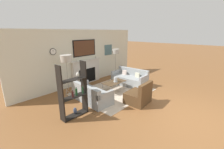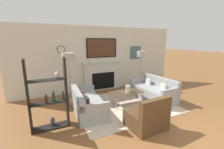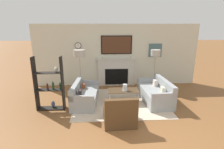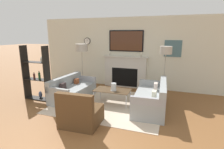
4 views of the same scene
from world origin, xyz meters
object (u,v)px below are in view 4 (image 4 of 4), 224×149
Objects in this scene: floor_lamp_left at (82,48)px; floor_lamp_right at (166,51)px; couch_right at (151,99)px; hurricane_candle at (114,87)px; shelf_unit at (37,75)px; coffee_table at (112,91)px; armchair at (80,114)px; couch_left at (72,91)px.

floor_lamp_left is 3.03m from floor_lamp_right.
couch_right is 7.88× the size of hurricane_candle.
floor_lamp_left is at bearing 63.97° from shelf_unit.
coffee_table is 2.14m from floor_lamp_right.
armchair is 1.49m from hurricane_candle.
shelf_unit is (-2.44, -0.40, 0.25)m from hurricane_candle.
floor_lamp_left is (-2.78, 1.16, 1.27)m from couch_right.
floor_lamp_right is (1.68, 2.60, 1.26)m from armchair.
armchair is 1.48m from coffee_table.
floor_lamp_right is (1.42, 1.15, 1.13)m from coffee_table.
couch_left is at bearing -179.99° from couch_right.
floor_lamp_left is 1.01× the size of floor_lamp_right.
armchair is 0.83× the size of coffee_table.
armchair is at bearing -25.93° from shelf_unit.
coffee_table is at bearing -35.35° from floor_lamp_left.
floor_lamp_left reaches higher than couch_left.
floor_lamp_left reaches higher than armchair.
hurricane_candle is (0.05, -0.03, 0.13)m from coffee_table.
couch_left is 0.98× the size of shelf_unit.
couch_left is 1.76m from floor_lamp_left.
couch_right is 2.03m from armchair.
floor_lamp_right reaches higher than hurricane_candle.
armchair is at bearing -102.60° from hurricane_candle.
shelf_unit reaches higher than hurricane_candle.
armchair is 0.53× the size of floor_lamp_right.
hurricane_candle is at bearing -139.28° from floor_lamp_right.
shelf_unit reaches higher than armchair.
shelf_unit is (-2.38, -0.42, 0.38)m from coffee_table.
floor_lamp_right is at bearing 0.00° from floor_lamp_left.
floor_lamp_right is at bearing 40.72° from hurricane_candle.
floor_lamp_left is at bearing 102.13° from couch_left.
hurricane_candle is 2.28m from floor_lamp_left.
floor_lamp_left reaches higher than couch_right.
couch_right is 1.73m from floor_lamp_right.
shelf_unit is at bearing -157.55° from floor_lamp_right.
couch_left reaches higher than coffee_table.
couch_left is 7.61× the size of hurricane_candle.
floor_lamp_right is (1.36, 1.17, 1.00)m from hurricane_candle.
couch_right is 1.04× the size of floor_lamp_right.
armchair is 0.52× the size of shelf_unit.
couch_right is 1.02× the size of floor_lamp_left.
shelf_unit reaches higher than floor_lamp_right.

